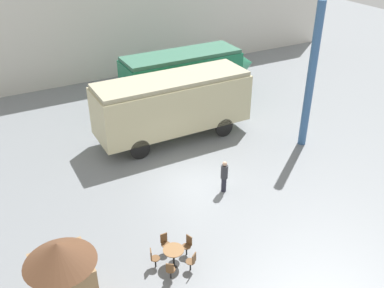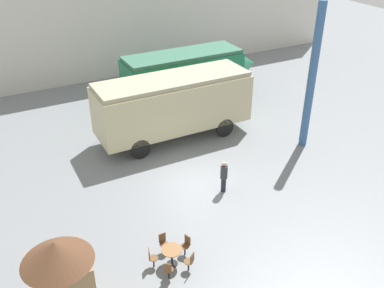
{
  "view_description": "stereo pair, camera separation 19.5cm",
  "coord_description": "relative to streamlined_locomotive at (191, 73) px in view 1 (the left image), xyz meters",
  "views": [
    {
      "loc": [
        -8.38,
        -15.29,
        12.2
      ],
      "look_at": [
        0.42,
        1.0,
        1.6
      ],
      "focal_mm": 40.0,
      "sensor_mm": 36.0,
      "label": 1
    },
    {
      "loc": [
        -8.21,
        -15.38,
        12.2
      ],
      "look_at": [
        0.42,
        1.0,
        1.6
      ],
      "focal_mm": 40.0,
      "sensor_mm": 36.0,
      "label": 2
    }
  ],
  "objects": [
    {
      "name": "cafe_chair_1",
      "position": [
        -8.62,
        -12.95,
        -1.57
      ],
      "size": [
        0.39,
        0.37,
        0.87
      ],
      "rotation": [
        0.0,
        0.0,
        5.98
      ],
      "color": "black",
      "rests_on": "ground_plane"
    },
    {
      "name": "cafe_chair_0",
      "position": [
        -7.89,
        -12.41,
        -1.57
      ],
      "size": [
        0.36,
        0.36,
        0.87
      ],
      "rotation": [
        0.0,
        0.0,
        4.72
      ],
      "color": "black",
      "rests_on": "ground_plane"
    },
    {
      "name": "backdrop_wall",
      "position": [
        -4.59,
        7.07,
        2.42
      ],
      "size": [
        44.0,
        0.15,
        9.0
      ],
      "color": "silver",
      "rests_on": "ground_plane"
    },
    {
      "name": "support_pillar",
      "position": [
        2.77,
        -8.23,
        1.92
      ],
      "size": [
        0.44,
        0.44,
        8.0
      ],
      "color": "#386093",
      "rests_on": "ground_plane"
    },
    {
      "name": "ground_plane",
      "position": [
        -4.59,
        -8.77,
        -2.08
      ],
      "size": [
        80.0,
        80.0,
        0.0
      ],
      "primitive_type": "plane",
      "color": "gray"
    },
    {
      "name": "visitor_person",
      "position": [
        -3.66,
        -10.04,
        -1.18
      ],
      "size": [
        0.34,
        0.34,
        1.66
      ],
      "color": "#262633",
      "rests_on": "ground_plane"
    },
    {
      "name": "cafe_chair_4",
      "position": [
        -7.15,
        -12.94,
        -1.57
      ],
      "size": [
        0.39,
        0.37,
        0.87
      ],
      "rotation": [
        0.0,
        0.0,
        9.75
      ],
      "color": "black",
      "rests_on": "ground_plane"
    },
    {
      "name": "cafe_chair_2",
      "position": [
        -8.33,
        -13.82,
        -1.57
      ],
      "size": [
        0.4,
        0.4,
        0.87
      ],
      "rotation": [
        0.0,
        0.0,
        7.24
      ],
      "color": "black",
      "rests_on": "ground_plane"
    },
    {
      "name": "ticket_kiosk",
      "position": [
        -11.94,
        -13.37,
        -0.41
      ],
      "size": [
        2.34,
        2.34,
        3.0
      ],
      "color": "#99754C",
      "rests_on": "ground_plane"
    },
    {
      "name": "streamlined_locomotive",
      "position": [
        0.0,
        0.0,
        0.0
      ],
      "size": [
        9.7,
        2.72,
        3.56
      ],
      "color": "#196B47",
      "rests_on": "ground_plane"
    },
    {
      "name": "passenger_coach_vintage",
      "position": [
        -3.38,
        -4.01,
        0.12
      ],
      "size": [
        8.86,
        2.88,
        3.7
      ],
      "color": "beige",
      "rests_on": "ground_plane"
    },
    {
      "name": "cafe_table_near",
      "position": [
        -7.88,
        -13.19,
        -1.5
      ],
      "size": [
        0.81,
        0.81,
        0.75
      ],
      "color": "black",
      "rests_on": "ground_plane"
    },
    {
      "name": "cafe_chair_3",
      "position": [
        -7.42,
        -13.81,
        -1.57
      ],
      "size": [
        0.4,
        0.4,
        0.87
      ],
      "rotation": [
        0.0,
        0.0,
        8.49
      ],
      "color": "black",
      "rests_on": "ground_plane"
    }
  ]
}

